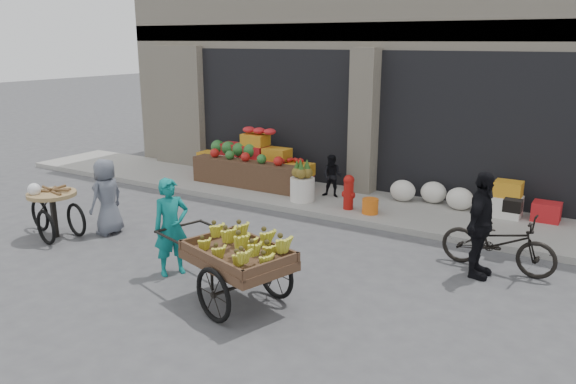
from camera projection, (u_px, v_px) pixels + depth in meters
The scene contains 15 objects.
ground at pixel (228, 270), 8.65m from camera, with size 80.00×80.00×0.00m, color #424244.
sidewalk at pixel (344, 203), 12.01m from camera, with size 18.00×2.20×0.12m, color gray.
building at pixel (415, 42), 14.38m from camera, with size 14.00×6.45×7.00m.
fruit_display at pixel (256, 160), 13.33m from camera, with size 3.10×1.12×1.24m.
pineapple_bin at pixel (302, 189), 11.89m from camera, with size 0.52×0.52×0.50m, color silver.
fire_hydrant at pixel (349, 191), 11.27m from camera, with size 0.22×0.22×0.71m.
orange_bucket at pixel (370, 206), 11.03m from camera, with size 0.32×0.32×0.30m, color orange.
right_bay_goods at pixel (477, 198), 11.10m from camera, with size 3.35×0.60×0.70m.
seated_person at pixel (332, 176), 12.13m from camera, with size 0.45×0.35×0.93m, color black.
banana_cart at pixel (235, 252), 7.37m from camera, with size 2.60×1.61×1.02m.
vendor_woman at pixel (171, 227), 8.34m from camera, with size 0.54×0.36×1.49m, color #0F7572.
tricycle_cart at pixel (53, 207), 9.96m from camera, with size 1.46×0.97×0.95m.
vendor_grey at pixel (107, 197), 10.12m from camera, with size 0.68×0.44×1.39m, color slate.
bicycle at pixel (498, 242), 8.55m from camera, with size 0.60×1.72×0.90m, color black.
cyclist at pixel (481, 225), 8.23m from camera, with size 0.95×0.39×1.61m, color black.
Camera 1 is at (4.98, -6.37, 3.44)m, focal length 35.00 mm.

